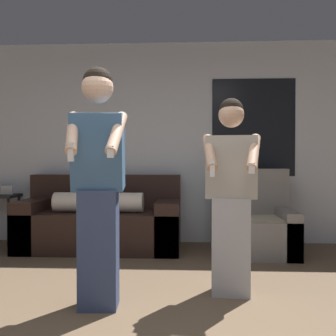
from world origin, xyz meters
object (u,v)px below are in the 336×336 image
(couch, at_px, (101,222))
(person_left, at_px, (98,182))
(person_right, at_px, (231,196))
(armchair, at_px, (252,226))

(couch, distance_m, person_left, 2.11)
(person_left, xyz_separation_m, person_right, (1.02, 0.36, -0.13))
(couch, height_order, armchair, armchair)
(person_right, bearing_deg, armchair, 74.27)
(armchair, height_order, person_left, person_left)
(couch, relative_size, person_right, 1.22)
(person_left, bearing_deg, couch, 102.00)
(couch, height_order, person_right, person_right)
(person_left, relative_size, person_right, 1.11)
(couch, xyz_separation_m, person_left, (0.42, -1.98, 0.61))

